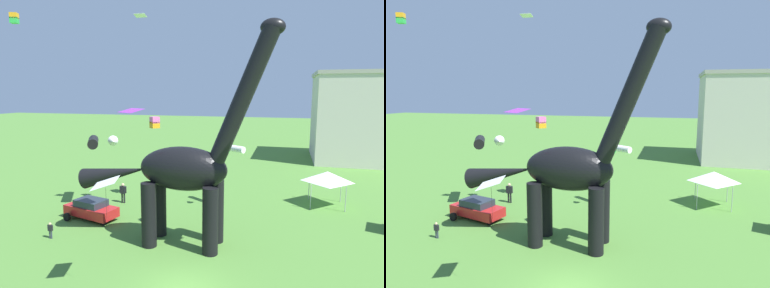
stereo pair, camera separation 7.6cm
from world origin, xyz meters
The scene contains 12 objects.
dinosaur_sculpture centered at (-1.59, 5.17, 4.97)m, with size 13.15×2.79×13.74m.
parked_sedan_left centered at (-9.66, 7.42, 0.81)m, with size 4.50×2.74×1.55m.
person_far_spectator centered at (-10.31, 3.49, 0.67)m, with size 0.42×0.18×1.11m.
person_strolling_adult centered at (-9.06, 11.57, 1.08)m, with size 0.67×0.29×1.79m.
festival_canopy_tent centered at (8.15, 15.73, 2.54)m, with size 3.15×3.15×3.00m.
kite_high_left centered at (0.35, 12.95, 5.05)m, with size 2.01×2.10×0.59m.
kite_drifting centered at (-4.98, 5.17, 8.55)m, with size 1.87×1.73×0.24m.
kite_trailing centered at (-19.17, 11.45, 16.24)m, with size 0.81×0.81×0.90m.
kite_near_high centered at (-10.82, 10.62, 5.54)m, with size 3.11×3.02×0.88m.
kite_mid_left centered at (-6.56, 13.05, 7.09)m, with size 0.98×0.98×0.99m.
kite_near_low centered at (-3.28, -1.21, 5.57)m, with size 1.52×1.79×1.93m.
kite_mid_right centered at (-5.66, 8.49, 15.08)m, with size 0.85×0.65×0.16m.
Camera 1 is at (4.68, -14.81, 9.72)m, focal length 31.94 mm.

